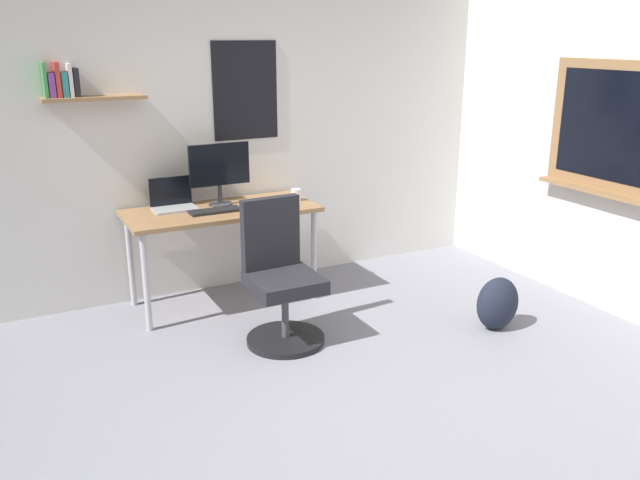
% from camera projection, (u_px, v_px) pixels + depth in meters
% --- Properties ---
extents(ground_plane, '(5.20, 5.20, 0.00)m').
position_uv_depth(ground_plane, '(371.00, 440.00, 3.33)').
color(ground_plane, gray).
rests_on(ground_plane, ground).
extents(wall_back, '(5.00, 0.30, 2.60)m').
position_uv_depth(wall_back, '(208.00, 125.00, 5.02)').
color(wall_back, silver).
rests_on(wall_back, ground).
extents(desk, '(1.39, 0.62, 0.74)m').
position_uv_depth(desk, '(221.00, 219.00, 4.86)').
color(desk, '#997047').
rests_on(desk, ground).
extents(office_chair, '(0.52, 0.52, 0.95)m').
position_uv_depth(office_chair, '(280.00, 282.00, 4.32)').
color(office_chair, black).
rests_on(office_chair, ground).
extents(laptop, '(0.31, 0.21, 0.23)m').
position_uv_depth(laptop, '(173.00, 202.00, 4.81)').
color(laptop, '#ADAFB5').
rests_on(laptop, desk).
extents(monitor_primary, '(0.46, 0.17, 0.46)m').
position_uv_depth(monitor_primary, '(219.00, 170.00, 4.86)').
color(monitor_primary, '#38383D').
rests_on(monitor_primary, desk).
extents(keyboard, '(0.37, 0.13, 0.02)m').
position_uv_depth(keyboard, '(215.00, 211.00, 4.74)').
color(keyboard, black).
rests_on(keyboard, desk).
extents(computer_mouse, '(0.10, 0.06, 0.03)m').
position_uv_depth(computer_mouse, '(252.00, 206.00, 4.86)').
color(computer_mouse, '#262628').
rests_on(computer_mouse, desk).
extents(coffee_mug, '(0.08, 0.08, 0.09)m').
position_uv_depth(coffee_mug, '(296.00, 195.00, 5.06)').
color(coffee_mug, silver).
rests_on(coffee_mug, desk).
extents(backpack, '(0.32, 0.22, 0.38)m').
position_uv_depth(backpack, '(498.00, 303.00, 4.54)').
color(backpack, '#1E2333').
rests_on(backpack, ground).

